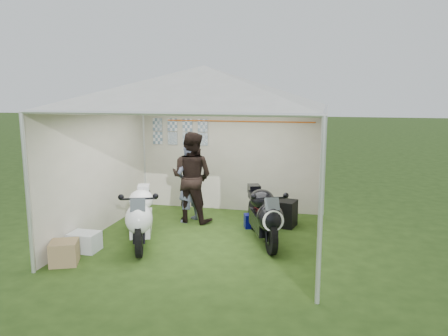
{
  "coord_description": "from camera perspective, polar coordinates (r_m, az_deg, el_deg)",
  "views": [
    {
      "loc": [
        2.04,
        -7.14,
        2.57
      ],
      "look_at": [
        0.26,
        0.35,
        1.22
      ],
      "focal_mm": 35.0,
      "sensor_mm": 36.0,
      "label": 1
    }
  ],
  "objects": [
    {
      "name": "person_blue_jacket",
      "position": [
        8.68,
        -4.63,
        -1.87
      ],
      "size": [
        0.59,
        0.69,
        1.59
      ],
      "primitive_type": "imported",
      "rotation": [
        0.0,
        0.0,
        -2.0
      ],
      "color": "slate",
      "rests_on": "ground"
    },
    {
      "name": "crate_1",
      "position": [
        7.12,
        -20.14,
        -10.34
      ],
      "size": [
        0.52,
        0.52,
        0.35
      ],
      "primitive_type": "cube",
      "rotation": [
        0.0,
        0.0,
        0.41
      ],
      "color": "olive",
      "rests_on": "ground"
    },
    {
      "name": "paddock_stand",
      "position": [
        8.43,
        3.88,
        -6.9
      ],
      "size": [
        0.4,
        0.33,
        0.26
      ],
      "primitive_type": "cube",
      "rotation": [
        0.0,
        0.0,
        0.36
      ],
      "color": "#0E11B2",
      "rests_on": "ground"
    },
    {
      "name": "crate_0",
      "position": [
        7.57,
        -17.77,
        -9.16
      ],
      "size": [
        0.47,
        0.36,
        0.31
      ],
      "primitive_type": "cube",
      "rotation": [
        0.0,
        0.0,
        -0.01
      ],
      "color": "silver",
      "rests_on": "ground"
    },
    {
      "name": "ground",
      "position": [
        7.85,
        -2.48,
        -9.16
      ],
      "size": [
        80.0,
        80.0,
        0.0
      ],
      "primitive_type": "plane",
      "color": "#253E13",
      "rests_on": "ground"
    },
    {
      "name": "motorcycle_white",
      "position": [
        7.53,
        -10.79,
        -5.99
      ],
      "size": [
        0.91,
        1.84,
        0.94
      ],
      "rotation": [
        0.0,
        0.0,
        0.35
      ],
      "color": "black",
      "rests_on": "ground"
    },
    {
      "name": "person_dark_jacket",
      "position": [
        8.67,
        -4.25,
        -1.2
      ],
      "size": [
        0.97,
        0.81,
        1.8
      ],
      "primitive_type": "imported",
      "rotation": [
        0.0,
        0.0,
        2.98
      ],
      "color": "black",
      "rests_on": "ground"
    },
    {
      "name": "canopy_tent",
      "position": [
        7.45,
        -2.57,
        9.98
      ],
      "size": [
        5.66,
        5.66,
        3.0
      ],
      "color": "silver",
      "rests_on": "ground"
    },
    {
      "name": "equipment_box",
      "position": [
        8.55,
        7.61,
        -5.85
      ],
      "size": [
        0.58,
        0.5,
        0.51
      ],
      "primitive_type": "cube",
      "rotation": [
        0.0,
        0.0,
        -0.21
      ],
      "color": "black",
      "rests_on": "ground"
    },
    {
      "name": "motorcycle_black",
      "position": [
        7.51,
        5.21,
        -5.93
      ],
      "size": [
        0.91,
        1.81,
        0.93
      ],
      "rotation": [
        0.0,
        0.0,
        0.36
      ],
      "color": "black",
      "rests_on": "ground"
    }
  ]
}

